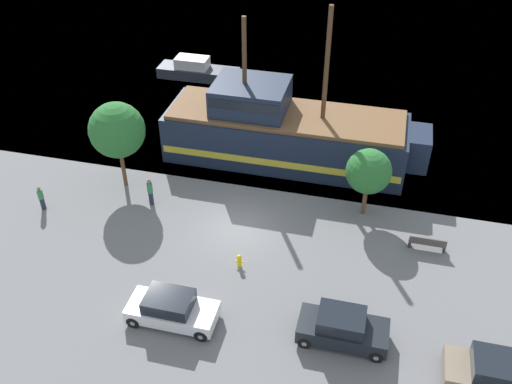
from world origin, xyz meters
name	(u,v)px	position (x,y,z in m)	size (l,w,h in m)	color
ground_plane	(238,229)	(0.00, 0.00, 0.00)	(160.00, 160.00, 0.00)	slate
pirate_ship	(284,132)	(1.00, 7.66, 1.95)	(16.49, 4.81, 10.26)	#192338
moored_boat_dockside	(197,70)	(-8.34, 17.80, 0.64)	(6.62, 1.94, 1.71)	#2D333D
parked_car_curb_front	(342,328)	(6.51, -6.26, 0.77)	(3.97, 1.85, 1.61)	black
parked_car_curb_mid	(171,309)	(-1.21, -7.00, 0.74)	(4.12, 1.85, 1.52)	white
parked_car_curb_rear	(504,375)	(13.20, -7.05, 0.73)	(4.81, 1.97, 1.49)	#7F705B
fire_hydrant	(239,260)	(0.86, -2.84, 0.41)	(0.42, 0.25, 0.76)	yellow
bench_promenade_east	(427,243)	(10.17, 0.78, 0.45)	(1.90, 0.45, 0.85)	#4C4742
pedestrian_walking_near	(150,192)	(-5.50, 0.96, 0.87)	(0.32, 0.32, 1.71)	#232838
pedestrian_walking_far	(41,198)	(-11.41, -0.96, 0.78)	(0.32, 0.32, 1.55)	#232838
tree_row_east	(117,130)	(-7.81, 2.44, 3.83)	(3.27, 3.27, 5.47)	brown
tree_row_mideast	(369,172)	(6.61, 3.07, 2.90)	(2.52, 2.52, 4.17)	brown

